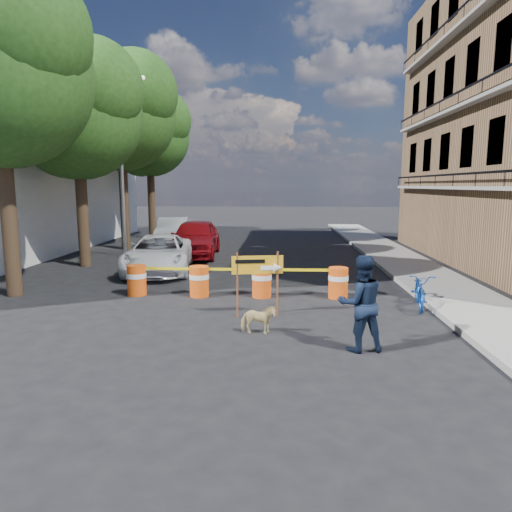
# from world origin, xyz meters

# --- Properties ---
(ground) EXTENTS (120.00, 120.00, 0.00)m
(ground) POSITION_xyz_m (0.00, 0.00, 0.00)
(ground) COLOR black
(ground) RESTS_ON ground
(sidewalk_east) EXTENTS (2.40, 40.00, 0.15)m
(sidewalk_east) POSITION_xyz_m (6.20, 6.00, 0.07)
(sidewalk_east) COLOR gray
(sidewalk_east) RESTS_ON ground
(tree_mid_a) EXTENTS (5.25, 5.00, 8.68)m
(tree_mid_a) POSITION_xyz_m (-6.74, 7.00, 6.01)
(tree_mid_a) COLOR #332316
(tree_mid_a) RESTS_ON ground
(tree_mid_b) EXTENTS (5.67, 5.40, 9.62)m
(tree_mid_b) POSITION_xyz_m (-6.73, 12.00, 6.71)
(tree_mid_b) COLOR #332316
(tree_mid_b) RESTS_ON ground
(tree_far) EXTENTS (5.04, 4.80, 8.84)m
(tree_far) POSITION_xyz_m (-6.74, 17.00, 6.22)
(tree_far) COLOR #332316
(tree_far) RESTS_ON ground
(streetlamp) EXTENTS (1.25, 0.18, 8.00)m
(streetlamp) POSITION_xyz_m (-5.93, 9.50, 4.38)
(streetlamp) COLOR gray
(streetlamp) RESTS_ON ground
(barrel_far_left) EXTENTS (0.58, 0.58, 0.90)m
(barrel_far_left) POSITION_xyz_m (-3.18, 2.22, 0.47)
(barrel_far_left) COLOR #E64B0D
(barrel_far_left) RESTS_ON ground
(barrel_mid_left) EXTENTS (0.58, 0.58, 0.90)m
(barrel_mid_left) POSITION_xyz_m (-1.30, 2.16, 0.47)
(barrel_mid_left) COLOR #E64B0D
(barrel_mid_left) RESTS_ON ground
(barrel_mid_right) EXTENTS (0.58, 0.58, 0.90)m
(barrel_mid_right) POSITION_xyz_m (0.54, 2.17, 0.47)
(barrel_mid_right) COLOR #E64B0D
(barrel_mid_right) RESTS_ON ground
(barrel_far_right) EXTENTS (0.58, 0.58, 0.90)m
(barrel_far_right) POSITION_xyz_m (2.76, 2.16, 0.47)
(barrel_far_right) COLOR #E64B0D
(barrel_far_right) RESTS_ON ground
(detour_sign) EXTENTS (1.26, 0.32, 1.64)m
(detour_sign) POSITION_xyz_m (0.66, 0.14, 1.19)
(detour_sign) COLOR #592D19
(detour_sign) RESTS_ON ground
(pedestrian) EXTENTS (1.03, 0.86, 1.91)m
(pedestrian) POSITION_xyz_m (2.64, -2.09, 0.96)
(pedestrian) COLOR black
(pedestrian) RESTS_ON ground
(bicycle) EXTENTS (0.82, 1.07, 1.83)m
(bicycle) POSITION_xyz_m (4.80, 1.20, 0.91)
(bicycle) COLOR navy
(bicycle) RESTS_ON ground
(dog) EXTENTS (0.80, 0.39, 0.66)m
(dog) POSITION_xyz_m (0.59, -1.21, 0.33)
(dog) COLOR #CFBA77
(dog) RESTS_ON ground
(suv_white) EXTENTS (2.92, 5.23, 1.38)m
(suv_white) POSITION_xyz_m (-3.47, 5.89, 0.69)
(suv_white) COLOR white
(suv_white) RESTS_ON ground
(sedan_red) EXTENTS (2.26, 5.09, 1.70)m
(sedan_red) POSITION_xyz_m (-2.80, 9.80, 0.85)
(sedan_red) COLOR maroon
(sedan_red) RESTS_ON ground
(sedan_silver) EXTENTS (2.12, 4.66, 1.48)m
(sedan_silver) POSITION_xyz_m (-4.80, 14.01, 0.74)
(sedan_silver) COLOR silver
(sedan_silver) RESTS_ON ground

